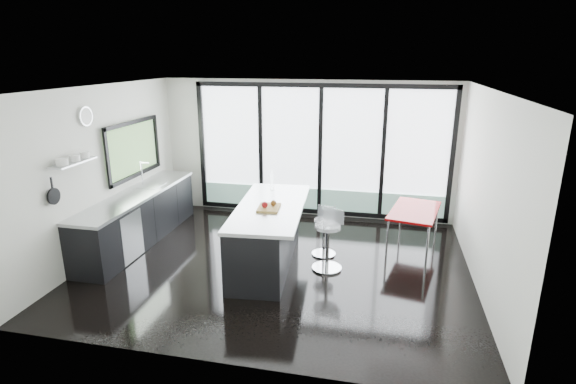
% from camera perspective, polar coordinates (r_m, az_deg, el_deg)
% --- Properties ---
extents(floor, '(6.00, 5.00, 0.00)m').
position_cam_1_polar(floor, '(7.37, -1.28, -9.21)').
color(floor, black).
rests_on(floor, ground).
extents(ceiling, '(6.00, 5.00, 0.00)m').
position_cam_1_polar(ceiling, '(6.63, -1.44, 13.07)').
color(ceiling, white).
rests_on(ceiling, wall_back).
extents(wall_back, '(6.00, 0.09, 2.80)m').
position_cam_1_polar(wall_back, '(9.20, 3.94, 4.50)').
color(wall_back, silver).
rests_on(wall_back, ground).
extents(wall_front, '(6.00, 0.00, 2.80)m').
position_cam_1_polar(wall_front, '(4.61, -8.75, -6.87)').
color(wall_front, silver).
rests_on(wall_front, ground).
extents(wall_left, '(0.26, 5.00, 2.80)m').
position_cam_1_polar(wall_left, '(8.27, -21.40, 4.01)').
color(wall_left, silver).
rests_on(wall_left, ground).
extents(wall_right, '(0.00, 5.00, 2.80)m').
position_cam_1_polar(wall_right, '(6.84, 23.89, -0.23)').
color(wall_right, silver).
rests_on(wall_right, ground).
extents(counter_cabinets, '(0.69, 3.24, 1.36)m').
position_cam_1_polar(counter_cabinets, '(8.50, -18.45, -3.07)').
color(counter_cabinets, black).
rests_on(counter_cabinets, floor).
extents(island, '(1.23, 2.51, 1.29)m').
position_cam_1_polar(island, '(7.24, -2.81, -5.33)').
color(island, black).
rests_on(island, floor).
extents(bar_stool_near, '(0.63, 0.63, 0.75)m').
position_cam_1_polar(bar_stool_near, '(7.10, 5.01, -6.99)').
color(bar_stool_near, silver).
rests_on(bar_stool_near, floor).
extents(bar_stool_far, '(0.45, 0.45, 0.64)m').
position_cam_1_polar(bar_stool_far, '(7.61, 4.60, -5.73)').
color(bar_stool_far, silver).
rests_on(bar_stool_far, floor).
extents(red_table, '(1.00, 1.43, 0.70)m').
position_cam_1_polar(red_table, '(8.17, 15.60, -4.47)').
color(red_table, '#A20709').
rests_on(red_table, floor).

